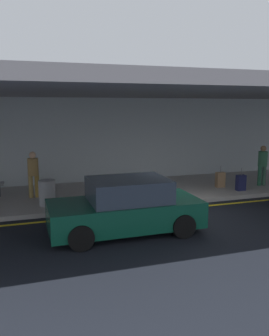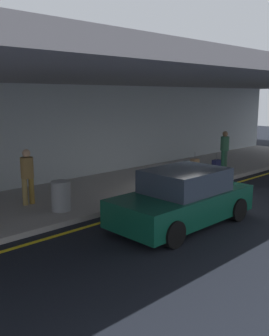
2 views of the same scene
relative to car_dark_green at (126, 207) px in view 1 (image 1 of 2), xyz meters
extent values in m
plane|color=black|center=(2.37, 1.02, -0.71)|extent=(60.00, 60.00, 0.00)
cube|color=#A19C98|center=(2.37, 4.12, -0.64)|extent=(26.00, 4.20, 0.15)
cube|color=yellow|center=(2.37, 1.62, -0.71)|extent=(26.00, 0.14, 0.01)
cube|color=slate|center=(2.37, 3.62, 3.24)|extent=(28.00, 13.20, 0.30)
cube|color=#B0B9BD|center=(2.37, 6.37, 1.19)|extent=(26.00, 0.30, 3.80)
cube|color=#0D4230|center=(-0.03, 0.00, -0.16)|extent=(4.10, 1.80, 0.70)
cube|color=#2D3847|center=(0.07, 0.00, 0.49)|extent=(2.10, 1.60, 0.60)
cylinder|color=black|center=(1.32, 0.85, -0.39)|extent=(0.64, 0.22, 0.64)
cylinder|color=black|center=(1.32, -0.85, -0.39)|extent=(0.64, 0.22, 0.64)
cylinder|color=black|center=(-1.38, 0.85, -0.39)|extent=(0.64, 0.22, 0.64)
cylinder|color=black|center=(-1.38, -0.85, -0.39)|extent=(0.64, 0.22, 0.64)
cylinder|color=olive|center=(-2.36, 4.12, -0.15)|extent=(0.16, 0.16, 0.82)
cylinder|color=olive|center=(-2.14, 4.12, -0.15)|extent=(0.16, 0.16, 0.82)
cylinder|color=olive|center=(-2.25, 4.12, 0.57)|extent=(0.38, 0.38, 0.62)
sphere|color=tan|center=(-2.25, 4.12, 1.00)|extent=(0.24, 0.24, 0.24)
cylinder|color=#235A3D|center=(6.80, 3.22, -0.15)|extent=(0.16, 0.16, 0.82)
cylinder|color=#335543|center=(7.02, 3.22, -0.15)|extent=(0.16, 0.16, 0.82)
cylinder|color=#2F6246|center=(6.91, 3.22, 0.57)|extent=(0.38, 0.38, 0.62)
sphere|color=#8C6647|center=(6.91, 3.22, 1.00)|extent=(0.24, 0.24, 0.24)
cube|color=#191C44|center=(5.54, 2.70, -0.25)|extent=(0.36, 0.22, 0.62)
cylinder|color=slate|center=(5.54, 2.70, 0.20)|extent=(0.02, 0.02, 0.28)
cube|color=#916D4B|center=(5.08, 3.47, -0.25)|extent=(0.36, 0.22, 0.62)
cylinder|color=slate|center=(5.08, 3.47, 0.20)|extent=(0.02, 0.02, 0.28)
cylinder|color=gray|center=(-1.87, 2.93, -0.14)|extent=(0.56, 0.56, 0.85)
camera|label=1|loc=(-2.62, -8.80, 2.69)|focal=37.43mm
camera|label=2|loc=(-7.66, -6.09, 2.69)|focal=40.67mm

